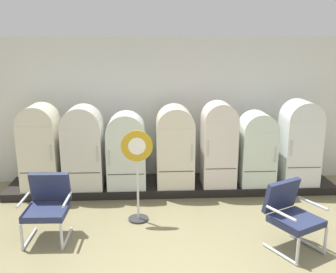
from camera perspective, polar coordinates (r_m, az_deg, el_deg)
The scene contains 12 objects.
back_wall at distance 7.69m, azimuth 0.26°, elevation 4.00°, with size 11.76×0.12×2.84m.
display_plinth at distance 7.45m, azimuth 0.54°, elevation -7.25°, with size 6.12×0.95×0.14m, color black.
refrigerator_0 at distance 7.32m, azimuth -18.36°, elevation -1.11°, with size 0.65×0.68×1.54m.
refrigerator_1 at distance 7.13m, azimuth -12.45°, elevation -1.26°, with size 0.70×0.63×1.51m.
refrigerator_2 at distance 7.06m, azimuth -6.18°, elevation -1.79°, with size 0.69×0.61×1.38m.
refrigerator_3 at distance 7.10m, azimuth 1.03°, elevation -1.09°, with size 0.67×0.71×1.48m.
refrigerator_4 at distance 7.14m, azimuth 7.51°, elevation -0.74°, with size 0.61×0.61×1.56m.
refrigerator_5 at distance 7.34m, azimuth 12.98°, elevation -1.46°, with size 0.63×0.61×1.37m.
refrigerator_6 at distance 7.57m, azimuth 18.89°, elevation -0.50°, with size 0.66×0.62×1.57m.
armchair_left at distance 5.85m, azimuth -17.36°, elevation -9.49°, with size 0.66×0.68×0.92m.
armchair_right at distance 5.58m, azimuth 17.72°, elevation -10.69°, with size 0.83×0.86×0.92m.
sign_stand at distance 6.00m, azimuth -4.52°, elevation -5.86°, with size 0.48×0.32×1.47m.
Camera 1 is at (-0.45, -3.90, 2.80)m, focal length 41.28 mm.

